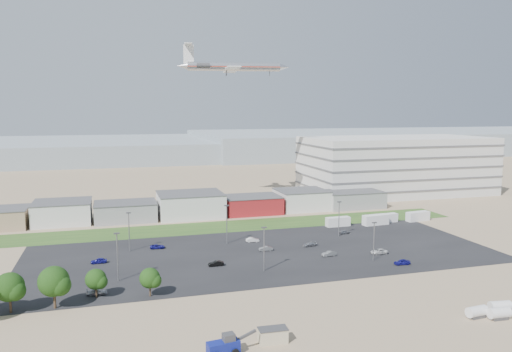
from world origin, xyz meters
name	(u,v)px	position (x,y,z in m)	size (l,w,h in m)	color
ground	(268,280)	(0.00, 0.00, 0.00)	(700.00, 700.00, 0.00)	#998161
parking_lot	(263,253)	(5.00, 20.00, 0.01)	(120.00, 50.00, 0.01)	black
grass_strip	(219,227)	(0.00, 52.00, 0.01)	(160.00, 16.00, 0.02)	#2A4E1D
hills_backdrop	(200,149)	(40.00, 315.00, 4.50)	(700.00, 200.00, 9.00)	gray
building_row	(158,206)	(-17.00, 71.00, 4.00)	(170.00, 20.00, 8.00)	silver
parking_garage	(396,165)	(90.00, 95.00, 12.50)	(80.00, 40.00, 25.00)	silver
portable_shed	(273,335)	(-8.30, -28.41, 1.19)	(4.71, 2.45, 2.37)	#BDB18F
telehandler	(223,345)	(-16.81, -30.33, 1.64)	(7.88, 2.63, 3.28)	navy
storage_tank_nw	(477,311)	(29.68, -29.50, 1.15)	(3.82, 1.91, 2.29)	silver
storage_tank_ne	(500,306)	(35.34, -28.77, 1.18)	(3.93, 1.97, 2.36)	silver
storage_tank_sw	(499,313)	(33.00, -31.18, 1.16)	(3.85, 1.93, 2.31)	silver
box_trailer_a	(338,222)	(36.84, 42.27, 1.47)	(7.84, 2.45, 2.94)	silver
box_trailer_b	(376,220)	(49.42, 40.73, 1.63)	(8.67, 2.71, 3.25)	silver
box_trailer_c	(387,218)	(54.83, 42.96, 1.42)	(7.55, 2.36, 2.83)	silver
box_trailer_d	(418,216)	(65.98, 41.93, 1.55)	(8.25, 2.58, 3.09)	silver
tree_left	(9,290)	(-50.66, -3.80, 4.29)	(5.71, 5.71, 8.57)	black
tree_mid	(54,285)	(-43.10, -3.86, 4.58)	(6.11, 6.11, 9.17)	black
tree_right	(96,281)	(-35.80, -0.39, 3.30)	(4.40, 4.40, 6.60)	black
tree_near	(150,280)	(-25.53, -2.63, 3.29)	(4.38, 4.38, 6.57)	black
lightpole_front_l	(118,257)	(-31.48, 8.52, 5.33)	(1.26, 0.52, 10.67)	slate
lightpole_front_m	(264,249)	(0.92, 6.17, 5.17)	(1.22, 0.51, 10.34)	slate
lightpole_front_r	(374,242)	(29.07, 6.07, 4.84)	(1.14, 0.47, 9.68)	slate
lightpole_back_l	(129,232)	(-28.21, 31.50, 5.20)	(1.22, 0.51, 10.39)	slate
lightpole_back_m	(227,224)	(-1.93, 31.86, 5.43)	(1.28, 0.53, 10.86)	slate
lightpole_back_r	(339,219)	(31.41, 30.43, 5.20)	(1.22, 0.51, 10.39)	slate
airliner	(234,66)	(15.10, 91.66, 53.68)	(43.80, 29.86, 12.94)	silver
parked_car_0	(379,251)	(33.54, 11.03, 0.61)	(2.03, 4.41, 1.22)	silver
parked_car_1	(329,254)	(20.25, 12.74, 0.62)	(1.32, 3.79, 1.25)	#595B5E
parked_car_2	(402,262)	(34.11, 1.31, 0.66)	(1.55, 3.86, 1.32)	navy
parked_car_4	(216,264)	(-8.98, 12.79, 0.61)	(1.30, 3.71, 1.22)	black
parked_car_5	(99,261)	(-35.79, 22.87, 0.64)	(1.52, 3.77, 1.28)	navy
parked_car_7	(266,248)	(6.28, 21.89, 0.61)	(1.29, 3.70, 1.22)	#595B5E
parked_car_8	(345,232)	(34.58, 32.67, 0.57)	(1.36, 3.37, 1.15)	#A5A5AA
parked_car_9	(158,247)	(-20.95, 32.03, 0.55)	(1.81, 3.94, 1.09)	navy
parked_car_10	(97,292)	(-35.74, 1.21, 0.59)	(1.65, 4.06, 1.18)	#A5A5AA
parked_car_11	(253,240)	(5.37, 31.43, 0.62)	(1.30, 3.73, 1.23)	silver
parked_car_12	(310,244)	(19.09, 22.72, 0.56)	(1.58, 3.87, 1.12)	#A5A5AA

